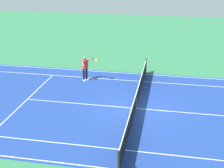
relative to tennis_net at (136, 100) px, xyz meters
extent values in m
plane|color=#2D7247|center=(0.00, 0.00, -0.49)|extent=(60.00, 60.00, 0.00)
cube|color=navy|center=(0.00, 0.00, -0.49)|extent=(24.20, 11.40, 0.00)
cube|color=white|center=(0.00, -5.50, -0.49)|extent=(23.80, 0.05, 0.01)
cube|color=white|center=(0.00, -4.11, -0.49)|extent=(23.80, 0.05, 0.01)
cube|color=white|center=(0.00, 4.11, -0.49)|extent=(23.80, 0.05, 0.01)
cube|color=white|center=(6.40, 0.00, -0.49)|extent=(0.05, 8.22, 0.01)
cube|color=white|center=(0.00, 0.00, -0.49)|extent=(12.80, 0.05, 0.01)
cylinder|color=#2D2D33|center=(0.00, -5.80, 0.05)|extent=(0.10, 0.10, 1.08)
cylinder|color=#2D2D33|center=(0.00, 5.80, 0.05)|extent=(0.10, 0.10, 1.08)
cube|color=black|center=(0.00, 0.00, -0.05)|extent=(0.02, 11.60, 0.88)
cube|color=white|center=(0.00, 0.00, 0.46)|extent=(0.04, 11.60, 0.06)
cube|color=white|center=(0.00, 0.00, -0.05)|extent=(0.04, 0.06, 0.88)
cylinder|color=black|center=(3.96, -3.55, -0.04)|extent=(0.15, 0.15, 0.74)
cube|color=white|center=(3.91, -3.52, -0.45)|extent=(0.29, 0.25, 0.09)
cylinder|color=black|center=(3.82, -3.75, -0.04)|extent=(0.15, 0.15, 0.74)
cube|color=white|center=(3.77, -3.71, -0.45)|extent=(0.29, 0.25, 0.09)
cube|color=#E03342|center=(3.89, -3.65, 0.61)|extent=(0.42, 0.45, 0.56)
sphere|color=#9E704C|center=(3.89, -3.65, 1.04)|extent=(0.23, 0.23, 0.23)
cylinder|color=#9E704C|center=(3.91, -3.32, 0.74)|extent=(0.31, 0.39, 0.26)
cylinder|color=#9E704C|center=(3.58, -3.78, 0.94)|extent=(0.42, 0.20, 0.30)
cylinder|color=#232326|center=(3.29, -3.64, 1.05)|extent=(0.25, 0.19, 0.04)
torus|color=#232326|center=(3.06, -3.47, 1.05)|extent=(0.27, 0.20, 0.31)
cylinder|color=#C6D84C|center=(3.06, -3.47, 1.05)|extent=(0.22, 0.16, 0.27)
sphere|color=#CCE01E|center=(-0.28, -3.00, -0.46)|extent=(0.07, 0.07, 0.07)
camera|label=1|loc=(-1.64, 15.59, 7.27)|focal=50.68mm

